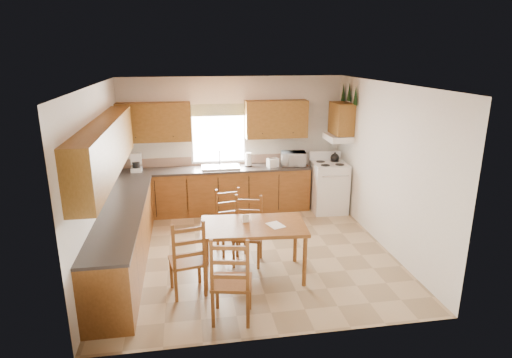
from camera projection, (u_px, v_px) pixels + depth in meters
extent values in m
plane|color=tan|center=(250.00, 251.00, 7.05)|extent=(4.50, 4.50, 0.00)
plane|color=brown|center=(249.00, 84.00, 6.28)|extent=(4.50, 4.50, 0.00)
plane|color=silver|center=(99.00, 179.00, 6.31)|extent=(4.50, 4.50, 0.00)
plane|color=silver|center=(385.00, 166.00, 7.02)|extent=(4.50, 4.50, 0.00)
plane|color=silver|center=(233.00, 143.00, 8.79)|extent=(4.50, 4.50, 0.00)
plane|color=silver|center=(282.00, 229.00, 4.54)|extent=(4.50, 4.50, 0.00)
cube|color=brown|center=(217.00, 191.00, 8.71)|extent=(3.75, 0.60, 0.88)
cube|color=brown|center=(124.00, 239.00, 6.47)|extent=(0.60, 3.60, 0.88)
cube|color=#332D2B|center=(217.00, 169.00, 8.58)|extent=(3.75, 0.63, 0.04)
cube|color=#332D2B|center=(122.00, 210.00, 6.34)|extent=(0.63, 3.60, 0.04)
cube|color=#90715F|center=(215.00, 160.00, 8.82)|extent=(3.75, 0.01, 0.18)
cube|color=brown|center=(154.00, 122.00, 8.25)|extent=(1.41, 0.33, 0.75)
cube|color=brown|center=(276.00, 119.00, 8.63)|extent=(1.25, 0.33, 0.75)
cube|color=brown|center=(106.00, 148.00, 6.05)|extent=(0.33, 3.60, 0.75)
cube|color=brown|center=(341.00, 119.00, 8.40)|extent=(0.33, 0.62, 0.62)
cube|color=silver|center=(338.00, 138.00, 8.50)|extent=(0.44, 0.62, 0.12)
cube|color=silver|center=(219.00, 135.00, 8.66)|extent=(1.13, 0.02, 1.18)
cube|color=white|center=(219.00, 135.00, 8.65)|extent=(1.05, 0.01, 1.10)
cube|color=#4F673B|center=(218.00, 110.00, 8.49)|extent=(1.19, 0.01, 0.24)
cube|color=silver|center=(220.00, 167.00, 8.58)|extent=(0.75, 0.45, 0.04)
cone|color=black|center=(356.00, 95.00, 7.98)|extent=(0.22, 0.22, 0.36)
cone|color=black|center=(349.00, 92.00, 8.27)|extent=(0.22, 0.22, 0.36)
cone|color=black|center=(343.00, 92.00, 8.58)|extent=(0.22, 0.22, 0.36)
cube|color=silver|center=(329.00, 188.00, 8.73)|extent=(0.70, 0.72, 0.99)
cube|color=silver|center=(136.00, 163.00, 8.29)|extent=(0.26, 0.29, 0.35)
cylinder|color=white|center=(248.00, 160.00, 8.67)|extent=(0.13, 0.13, 0.28)
cube|color=silver|center=(273.00, 163.00, 8.63)|extent=(0.25, 0.20, 0.18)
imported|color=silver|center=(293.00, 159.00, 8.75)|extent=(0.51, 0.40, 0.28)
cube|color=brown|center=(253.00, 250.00, 6.20)|extent=(1.55, 0.96, 0.80)
cube|color=brown|center=(187.00, 256.00, 5.71)|extent=(0.52, 0.51, 1.08)
cube|color=brown|center=(232.00, 277.00, 5.13)|extent=(0.55, 0.54, 1.13)
cube|color=brown|center=(247.00, 232.00, 6.52)|extent=(0.53, 0.52, 1.04)
cube|color=brown|center=(231.00, 222.00, 6.92)|extent=(0.50, 0.48, 1.02)
cube|color=white|center=(276.00, 225.00, 6.06)|extent=(0.27, 0.31, 0.00)
cube|color=white|center=(246.00, 219.00, 6.14)|extent=(0.09, 0.03, 0.12)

